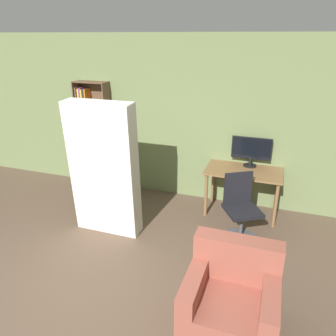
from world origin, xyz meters
name	(u,v)px	position (x,y,z in m)	size (l,w,h in m)	color
ground_plane	(76,315)	(0.00, 0.00, 0.00)	(16.00, 16.00, 0.00)	brown
wall_back	(171,119)	(0.00, 3.02, 1.35)	(8.00, 0.06, 2.70)	#6B7A4C
desk	(243,176)	(1.31, 2.66, 0.63)	(1.16, 0.65, 0.74)	brown
monitor	(251,150)	(1.37, 2.87, 1.01)	(0.61, 0.20, 0.47)	black
office_chair	(240,214)	(1.37, 1.94, 0.38)	(0.61, 0.61, 0.94)	#4C4C51
bookshelf	(93,137)	(-1.46, 2.88, 0.94)	(0.60, 0.26, 1.93)	brown
mattress_near	(104,170)	(-0.45, 1.52, 0.95)	(0.94, 0.35, 1.90)	silver
armchair	(231,300)	(1.50, 0.39, 0.32)	(0.85, 0.80, 0.85)	#934C3D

